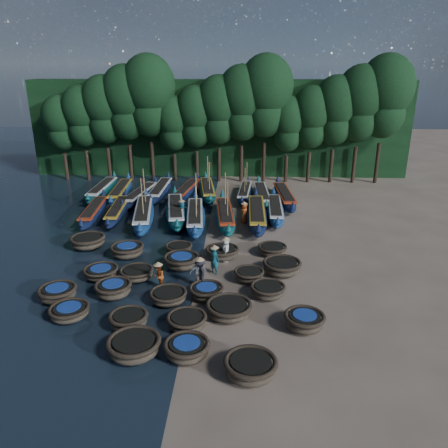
{
  "coord_description": "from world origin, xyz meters",
  "views": [
    {
      "loc": [
        2.46,
        -24.36,
        11.54
      ],
      "look_at": [
        1.31,
        3.45,
        1.3
      ],
      "focal_mm": 35.0,
      "sensor_mm": 36.0,
      "label": 1
    }
  ],
  "objects_px": {
    "coracle_7": "(187,321)",
    "long_boat_3": "(143,214)",
    "coracle_3": "(187,349)",
    "fisherman_5": "(182,210)",
    "coracle_6": "(129,320)",
    "long_boat_8": "(275,210)",
    "coracle_21": "(127,250)",
    "coracle_12": "(168,296)",
    "fisherman_1": "(214,259)",
    "coracle_5": "(70,311)",
    "coracle_4": "(251,367)",
    "fisherman_2": "(159,275)",
    "long_boat_5": "(195,216)",
    "long_boat_17": "(284,197)",
    "long_boat_2": "(118,211)",
    "long_boat_13": "(187,191)",
    "coracle_9": "(304,321)",
    "coracle_17": "(182,261)",
    "long_boat_6": "(225,215)",
    "long_boat_12": "(160,191)",
    "coracle_8": "(229,309)",
    "long_boat_1": "(94,212)",
    "long_boat_15": "(245,193)",
    "coracle_15": "(101,272)",
    "fisherman_0": "(226,249)",
    "coracle_19": "(282,266)",
    "coracle_23": "(222,252)",
    "long_boat_7": "(257,214)",
    "long_boat_4": "(176,211)",
    "long_boat_9": "(102,190)",
    "long_boat_11": "(141,195)",
    "fisherman_6": "(244,212)",
    "coracle_16": "(137,273)",
    "coracle_14": "(268,290)",
    "long_boat_14": "(208,190)",
    "long_boat_10": "(121,192)",
    "coracle_20": "(88,241)",
    "coracle_18": "(249,275)",
    "coracle_13": "(207,291)",
    "long_boat_16": "(262,195)",
    "fisherman_4": "(198,272)"
  },
  "relations": [
    {
      "from": "coracle_7",
      "to": "coracle_16",
      "type": "height_order",
      "value": "coracle_7"
    },
    {
      "from": "coracle_13",
      "to": "coracle_3",
      "type": "bearing_deg",
      "value": -94.86
    },
    {
      "from": "long_boat_16",
      "to": "fisherman_4",
      "type": "bearing_deg",
      "value": -107.18
    },
    {
      "from": "coracle_8",
      "to": "coracle_21",
      "type": "xyz_separation_m",
      "value": [
        -6.66,
        6.74,
        0.03
      ]
    },
    {
      "from": "long_boat_11",
      "to": "coracle_9",
      "type": "bearing_deg",
      "value": -49.57
    },
    {
      "from": "long_boat_12",
      "to": "long_boat_6",
      "type": "bearing_deg",
      "value": -46.28
    },
    {
      "from": "coracle_7",
      "to": "long_boat_3",
      "type": "distance_m",
      "value": 15.31
    },
    {
      "from": "long_boat_13",
      "to": "coracle_18",
      "type": "bearing_deg",
      "value": -62.55
    },
    {
      "from": "coracle_8",
      "to": "long_boat_12",
      "type": "xyz_separation_m",
      "value": [
        -6.95,
        20.16,
        0.13
      ]
    },
    {
      "from": "fisherman_5",
      "to": "long_boat_10",
      "type": "bearing_deg",
      "value": 57.96
    },
    {
      "from": "long_boat_11",
      "to": "fisherman_6",
      "type": "relative_size",
      "value": 4.5
    },
    {
      "from": "long_boat_1",
      "to": "long_boat_8",
      "type": "bearing_deg",
      "value": -0.96
    },
    {
      "from": "coracle_18",
      "to": "fisherman_0",
      "type": "height_order",
      "value": "fisherman_0"
    },
    {
      "from": "coracle_17",
      "to": "long_boat_8",
      "type": "xyz_separation_m",
      "value": [
        6.24,
        9.7,
        0.07
      ]
    },
    {
      "from": "coracle_5",
      "to": "coracle_8",
      "type": "xyz_separation_m",
      "value": [
        7.66,
        0.45,
        0.06
      ]
    },
    {
      "from": "coracle_16",
      "to": "coracle_21",
      "type": "bearing_deg",
      "value": 113.26
    },
    {
      "from": "long_boat_5",
      "to": "long_boat_17",
      "type": "bearing_deg",
      "value": 32.37
    },
    {
      "from": "coracle_9",
      "to": "coracle_17",
      "type": "bearing_deg",
      "value": 136.48
    },
    {
      "from": "coracle_18",
      "to": "long_boat_12",
      "type": "height_order",
      "value": "long_boat_12"
    },
    {
      "from": "coracle_7",
      "to": "coracle_16",
      "type": "bearing_deg",
      "value": 125.78
    },
    {
      "from": "long_boat_13",
      "to": "fisherman_1",
      "type": "distance_m",
      "value": 16.12
    },
    {
      "from": "fisherman_1",
      "to": "fisherman_6",
      "type": "xyz_separation_m",
      "value": [
        1.74,
        8.75,
        -0.08
      ]
    },
    {
      "from": "coracle_4",
      "to": "long_boat_2",
      "type": "relative_size",
      "value": 0.28
    },
    {
      "from": "coracle_12",
      "to": "fisherman_1",
      "type": "distance_m",
      "value": 4.09
    },
    {
      "from": "long_boat_4",
      "to": "long_boat_9",
      "type": "relative_size",
      "value": 1.04
    },
    {
      "from": "long_boat_3",
      "to": "long_boat_7",
      "type": "relative_size",
      "value": 0.98
    },
    {
      "from": "coracle_8",
      "to": "long_boat_11",
      "type": "xyz_separation_m",
      "value": [
        -8.46,
        18.65,
        0.12
      ]
    },
    {
      "from": "coracle_23",
      "to": "long_boat_7",
      "type": "relative_size",
      "value": 0.28
    },
    {
      "from": "coracle_5",
      "to": "coracle_21",
      "type": "height_order",
      "value": "coracle_21"
    },
    {
      "from": "coracle_21",
      "to": "coracle_12",
      "type": "bearing_deg",
      "value": -57.53
    },
    {
      "from": "coracle_4",
      "to": "fisherman_2",
      "type": "bearing_deg",
      "value": 125.08
    },
    {
      "from": "coracle_13",
      "to": "long_boat_4",
      "type": "xyz_separation_m",
      "value": [
        -3.42,
        12.45,
        0.21
      ]
    },
    {
      "from": "coracle_17",
      "to": "long_boat_16",
      "type": "distance_m",
      "value": 14.76
    },
    {
      "from": "long_boat_15",
      "to": "fisherman_2",
      "type": "relative_size",
      "value": 4.29
    },
    {
      "from": "coracle_6",
      "to": "long_boat_8",
      "type": "relative_size",
      "value": 0.23
    },
    {
      "from": "coracle_3",
      "to": "fisherman_5",
      "type": "distance_m",
      "value": 16.96
    },
    {
      "from": "coracle_15",
      "to": "fisherman_0",
      "type": "relative_size",
      "value": 1.31
    },
    {
      "from": "coracle_17",
      "to": "long_boat_14",
      "type": "height_order",
      "value": "long_boat_14"
    },
    {
      "from": "coracle_4",
      "to": "coracle_14",
      "type": "height_order",
      "value": "coracle_4"
    },
    {
      "from": "coracle_13",
      "to": "fisherman_5",
      "type": "xyz_separation_m",
      "value": [
        -2.85,
        11.81,
        0.48
      ]
    },
    {
      "from": "coracle_5",
      "to": "coracle_6",
      "type": "height_order",
      "value": "coracle_6"
    },
    {
      "from": "coracle_19",
      "to": "long_boat_9",
      "type": "bearing_deg",
      "value": 134.63
    },
    {
      "from": "long_boat_6",
      "to": "long_boat_12",
      "type": "xyz_separation_m",
      "value": [
        -6.22,
        6.79,
        -0.02
      ]
    },
    {
      "from": "coracle_19",
      "to": "long_boat_5",
      "type": "bearing_deg",
      "value": 125.71
    },
    {
      "from": "long_boat_6",
      "to": "long_boat_16",
      "type": "xyz_separation_m",
      "value": [
        3.06,
        5.65,
        -0.03
      ]
    },
    {
      "from": "coracle_8",
      "to": "long_boat_14",
      "type": "distance_m",
      "value": 20.72
    },
    {
      "from": "coracle_12",
      "to": "coracle_19",
      "type": "height_order",
      "value": "coracle_19"
    },
    {
      "from": "coracle_13",
      "to": "coracle_12",
      "type": "bearing_deg",
      "value": -163.53
    },
    {
      "from": "coracle_20",
      "to": "fisherman_2",
      "type": "bearing_deg",
      "value": -43.25
    },
    {
      "from": "long_boat_9",
      "to": "long_boat_3",
      "type": "bearing_deg",
      "value": -51.94
    }
  ]
}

